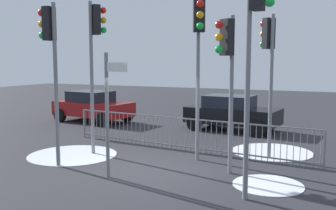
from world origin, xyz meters
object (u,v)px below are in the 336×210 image
(car_red_far, at_px, (93,106))
(direction_sign_post, at_px, (109,109))
(car_black_mid, at_px, (232,112))
(traffic_light_foreground_left, at_px, (95,43))
(traffic_light_mid_right, at_px, (255,27))
(traffic_light_foreground_right, at_px, (269,54))
(traffic_light_rear_right, at_px, (227,59))
(traffic_light_rear_left, at_px, (51,48))
(traffic_light_mid_left, at_px, (199,42))

(car_red_far, bearing_deg, direction_sign_post, -44.98)
(car_black_mid, bearing_deg, direction_sign_post, -91.46)
(traffic_light_foreground_left, bearing_deg, car_red_far, 160.94)
(traffic_light_mid_right, xyz_separation_m, traffic_light_foreground_left, (-5.38, 2.18, -0.14))
(traffic_light_foreground_right, distance_m, car_red_far, 9.77)
(car_red_far, bearing_deg, traffic_light_rear_right, -28.00)
(traffic_light_rear_right, xyz_separation_m, car_black_mid, (-1.56, 6.25, -2.20))
(traffic_light_foreground_left, xyz_separation_m, traffic_light_rear_right, (4.34, -0.55, -0.48))
(traffic_light_foreground_left, relative_size, traffic_light_rear_right, 1.16)
(traffic_light_rear_left, distance_m, car_red_far, 8.21)
(direction_sign_post, height_order, car_red_far, direction_sign_post)
(traffic_light_mid_right, bearing_deg, traffic_light_rear_left, -85.01)
(traffic_light_rear_left, relative_size, traffic_light_foreground_left, 0.95)
(car_red_far, bearing_deg, car_black_mid, 11.30)
(traffic_light_foreground_right, height_order, car_black_mid, traffic_light_foreground_right)
(traffic_light_mid_right, distance_m, direction_sign_post, 4.03)
(traffic_light_foreground_left, distance_m, traffic_light_mid_left, 3.26)
(traffic_light_mid_right, bearing_deg, traffic_light_foreground_right, -164.00)
(traffic_light_rear_left, bearing_deg, car_red_far, 28.48)
(traffic_light_rear_left, height_order, traffic_light_foreground_right, traffic_light_rear_left)
(traffic_light_mid_right, distance_m, traffic_light_foreground_left, 5.81)
(traffic_light_rear_left, distance_m, traffic_light_mid_left, 4.08)
(direction_sign_post, bearing_deg, traffic_light_mid_left, 76.87)
(traffic_light_mid_left, relative_size, car_red_far, 1.18)
(traffic_light_foreground_left, height_order, traffic_light_rear_right, traffic_light_foreground_left)
(traffic_light_mid_right, bearing_deg, car_red_far, -118.94)
(traffic_light_rear_right, height_order, car_black_mid, traffic_light_rear_right)
(traffic_light_rear_right, bearing_deg, traffic_light_rear_left, 49.80)
(traffic_light_mid_left, height_order, car_black_mid, traffic_light_mid_left)
(traffic_light_mid_right, xyz_separation_m, car_red_far, (-9.26, 7.37, -2.82))
(traffic_light_mid_left, xyz_separation_m, traffic_light_foreground_right, (1.71, 1.32, -0.33))
(traffic_light_foreground_right, bearing_deg, car_black_mid, 67.63)
(direction_sign_post, relative_size, car_red_far, 0.78)
(traffic_light_rear_left, relative_size, traffic_light_mid_left, 0.95)
(traffic_light_rear_right, xyz_separation_m, direction_sign_post, (-2.55, -1.50, -1.22))
(traffic_light_foreground_right, bearing_deg, traffic_light_rear_left, 162.73)
(direction_sign_post, bearing_deg, traffic_light_mid_right, 15.12)
(traffic_light_rear_left, xyz_separation_m, car_red_far, (-3.64, 6.92, -2.50))
(traffic_light_rear_left, relative_size, traffic_light_rear_right, 1.10)
(traffic_light_foreground_right, height_order, car_red_far, traffic_light_foreground_right)
(traffic_light_mid_right, bearing_deg, traffic_light_foreground_left, -102.50)
(traffic_light_foreground_left, distance_m, traffic_light_foreground_right, 5.24)
(direction_sign_post, relative_size, car_black_mid, 0.79)
(traffic_light_rear_left, distance_m, direction_sign_post, 2.56)
(traffic_light_rear_right, bearing_deg, car_red_far, 0.43)
(traffic_light_mid_right, height_order, traffic_light_foreground_right, traffic_light_mid_right)
(traffic_light_rear_left, height_order, car_red_far, traffic_light_rear_left)
(traffic_light_mid_left, bearing_deg, traffic_light_rear_left, 4.42)
(traffic_light_foreground_left, bearing_deg, direction_sign_post, -14.66)
(car_red_far, bearing_deg, traffic_light_foreground_left, -46.28)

